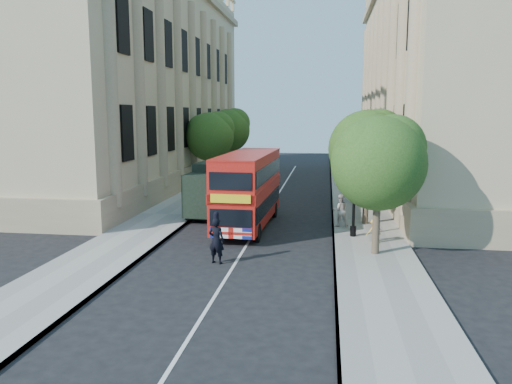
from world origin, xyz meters
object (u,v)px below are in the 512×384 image
at_px(box_van, 216,190).
at_px(woman_pedestrian, 340,210).
at_px(police_constable, 216,241).
at_px(double_decker_bus, 248,188).
at_px(lamp_post, 354,188).

xyz_separation_m(box_van, woman_pedestrian, (7.31, -2.46, -0.57)).
bearing_deg(woman_pedestrian, police_constable, 42.66).
distance_m(double_decker_bus, box_van, 3.72).
bearing_deg(box_van, police_constable, -72.79).
bearing_deg(double_decker_bus, lamp_post, -15.46).
bearing_deg(box_van, lamp_post, -25.19).
height_order(police_constable, woman_pedestrian, police_constable).
xyz_separation_m(lamp_post, double_decker_bus, (-5.50, 1.73, -0.34)).
xyz_separation_m(police_constable, woman_pedestrian, (5.16, 7.05, 0.05)).
xyz_separation_m(lamp_post, box_van, (-7.91, 4.51, -0.94)).
height_order(box_van, woman_pedestrian, box_van).
xyz_separation_m(lamp_post, police_constable, (-5.76, -5.00, -1.56)).
distance_m(double_decker_bus, woman_pedestrian, 5.05).
bearing_deg(lamp_post, box_van, 150.33).
bearing_deg(police_constable, box_van, -62.77).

